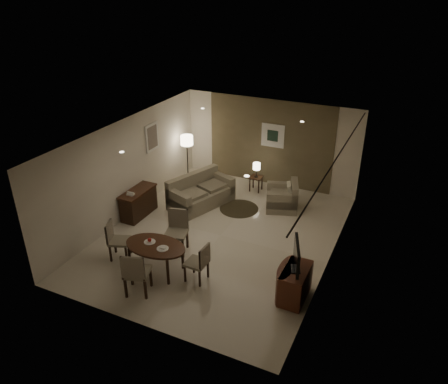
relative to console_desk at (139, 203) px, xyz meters
The scene contains 31 objects.
room_shell 2.70m from the console_desk, ahead, with size 5.50×7.00×2.70m.
taupe_accent 4.39m from the console_desk, 54.45° to the left, with size 3.96×0.03×2.70m, color brown.
curtain_wall 5.26m from the console_desk, ahead, with size 0.08×6.70×2.58m, color beige, non-canonical shape.
curtain_rod 5.64m from the console_desk, ahead, with size 0.03×0.03×6.80m, color black.
art_back_frame 4.49m from the console_desk, 53.18° to the left, with size 0.72×0.03×0.72m, color silver.
art_back_canvas 4.48m from the console_desk, 53.06° to the left, with size 0.34×0.01×0.34m, color #192E21.
art_left_frame 1.92m from the console_desk, 100.85° to the left, with size 0.03×0.60×0.80m, color silver.
art_left_canvas 1.91m from the console_desk, 100.16° to the left, with size 0.01×0.46×0.64m, color gray.
downlight_nl 3.12m from the console_desk, 58.80° to the right, with size 0.10×0.10×0.01m, color white.
downlight_nr 4.87m from the console_desk, 24.83° to the right, with size 0.10×0.10×0.01m, color white.
downlight_fl 3.12m from the console_desk, 58.80° to the left, with size 0.10×0.10×0.01m, color white.
downlight_fr 4.87m from the console_desk, 24.83° to the left, with size 0.10×0.10×0.01m, color white.
console_desk is the anchor object (origin of this frame).
telephone 0.52m from the console_desk, 90.00° to the right, with size 0.20×0.14×0.09m, color white, non-canonical shape.
tv_cabinet 5.11m from the console_desk, 17.05° to the right, with size 0.48×0.90×0.70m, color brown, non-canonical shape.
flat_tv 5.14m from the console_desk, 17.12° to the right, with size 0.06×0.88×0.60m, color black, non-canonical shape.
dining_table 2.65m from the console_desk, 46.48° to the right, with size 1.42×0.89×0.67m, color #432515, non-canonical shape.
chair_near 3.31m from the console_desk, 55.13° to the right, with size 0.50×0.50×1.03m, color gray, non-canonical shape.
chair_far 2.15m from the console_desk, 30.61° to the right, with size 0.50×0.50×1.04m, color gray, non-canonical shape.
chair_left 2.02m from the console_desk, 67.17° to the right, with size 0.45×0.45×0.92m, color gray, non-canonical shape.
chair_right 3.34m from the console_desk, 33.34° to the right, with size 0.44×0.44×0.91m, color gray, non-canonical shape.
plate_a 2.51m from the console_desk, 48.69° to the right, with size 0.26×0.26×0.02m, color white.
plate_b 2.86m from the console_desk, 43.96° to the right, with size 0.26×0.26×0.02m, color white.
fruit_apple 2.52m from the console_desk, 48.69° to the right, with size 0.09×0.09×0.09m, color #AD1713.
napkin 2.86m from the console_desk, 43.96° to the right, with size 0.12×0.08×0.03m, color white.
round_rug 2.81m from the console_desk, 32.42° to the left, with size 1.10×1.10×0.01m, color #3B3421.
sofa 1.79m from the console_desk, 44.98° to the left, with size 0.93×1.86×0.88m, color gray, non-canonical shape.
armchair 3.99m from the console_desk, 31.03° to the left, with size 0.90×0.85×0.80m, color gray, non-canonical shape.
side_table 3.66m from the console_desk, 49.89° to the left, with size 0.36×0.36×0.46m, color black, non-canonical shape.
table_lamp 3.67m from the console_desk, 49.89° to the left, with size 0.22×0.22×0.50m, color #FFEAC1, non-canonical shape.
floor_lamp 2.55m from the console_desk, 87.16° to the left, with size 0.39×0.39×1.53m, color #FFE5B7, non-canonical shape.
Camera 1 is at (4.10, -8.53, 5.99)m, focal length 35.00 mm.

